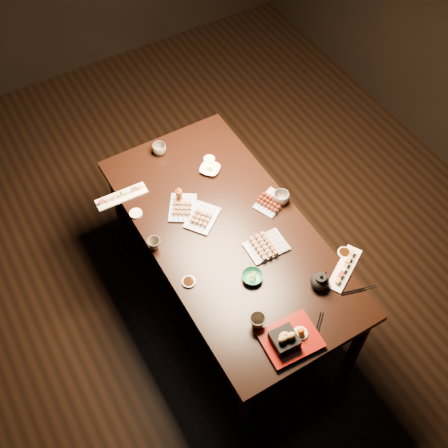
{
  "coord_description": "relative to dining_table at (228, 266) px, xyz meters",
  "views": [
    {
      "loc": [
        -1.18,
        -1.94,
        3.44
      ],
      "look_at": [
        -0.19,
        -0.27,
        0.77
      ],
      "focal_mm": 45.0,
      "sensor_mm": 36.0,
      "label": 1
    }
  ],
  "objects": [
    {
      "name": "ground",
      "position": [
        0.19,
        0.32,
        -0.38
      ],
      "size": [
        5.0,
        5.0,
        0.0
      ],
      "primitive_type": "plane",
      "color": "black",
      "rests_on": "ground"
    },
    {
      "name": "dining_table",
      "position": [
        0.0,
        0.0,
        0.0
      ],
      "size": [
        1.33,
        1.97,
        0.75
      ],
      "primitive_type": "cube",
      "rotation": [
        0.0,
        0.0,
        0.26
      ],
      "color": "black",
      "rests_on": "ground"
    },
    {
      "name": "sushi_platter_near",
      "position": [
        0.43,
        -0.55,
        0.39
      ],
      "size": [
        0.32,
        0.23,
        0.04
      ],
      "primitive_type": null,
      "rotation": [
        0.0,
        0.0,
        0.52
      ],
      "color": "white",
      "rests_on": "dining_table"
    },
    {
      "name": "sushi_platter_far",
      "position": [
        -0.43,
        0.56,
        0.39
      ],
      "size": [
        0.32,
        0.1,
        0.04
      ],
      "primitive_type": null,
      "rotation": [
        0.0,
        0.0,
        3.1
      ],
      "color": "white",
      "rests_on": "dining_table"
    },
    {
      "name": "yakitori_plate_center",
      "position": [
        -0.08,
        0.16,
        0.4
      ],
      "size": [
        0.27,
        0.25,
        0.06
      ],
      "primitive_type": null,
      "rotation": [
        0.0,
        0.0,
        0.64
      ],
      "color": "#828EB6",
      "rests_on": "dining_table"
    },
    {
      "name": "yakitori_plate_right",
      "position": [
        0.13,
        -0.2,
        0.4
      ],
      "size": [
        0.24,
        0.17,
        0.06
      ],
      "primitive_type": null,
      "rotation": [
        0.0,
        0.0,
        -0.03
      ],
      "color": "#828EB6",
      "rests_on": "dining_table"
    },
    {
      "name": "yakitori_plate_left",
      "position": [
        -0.15,
        0.29,
        0.4
      ],
      "size": [
        0.25,
        0.27,
        0.06
      ],
      "primitive_type": null,
      "rotation": [
        0.0,
        0.0,
        1.0
      ],
      "color": "#828EB6",
      "rests_on": "dining_table"
    },
    {
      "name": "tsukune_plate",
      "position": [
        0.33,
        0.05,
        0.4
      ],
      "size": [
        0.24,
        0.21,
        0.05
      ],
      "primitive_type": null,
      "rotation": [
        0.0,
        0.0,
        0.4
      ],
      "color": "#828EB6",
      "rests_on": "dining_table"
    },
    {
      "name": "edamame_bowl_green",
      "position": [
        -0.05,
        -0.34,
        0.39
      ],
      "size": [
        0.17,
        0.17,
        0.04
      ],
      "primitive_type": "imported",
      "rotation": [
        0.0,
        0.0,
        0.62
      ],
      "color": "#297E63",
      "rests_on": "dining_table"
    },
    {
      "name": "edamame_bowl_cream",
      "position": [
        0.14,
        0.47,
        0.39
      ],
      "size": [
        0.17,
        0.17,
        0.03
      ],
      "primitive_type": "imported",
      "rotation": [
        0.0,
        0.0,
        0.68
      ],
      "color": "#F9F1CB",
      "rests_on": "dining_table"
    },
    {
      "name": "tempura_tray",
      "position": [
        -0.07,
        -0.75,
        0.43
      ],
      "size": [
        0.31,
        0.25,
        0.11
      ],
      "primitive_type": null,
      "rotation": [
        0.0,
        0.0,
        -0.06
      ],
      "color": "black",
      "rests_on": "dining_table"
    },
    {
      "name": "teacup_near_left",
      "position": [
        -0.17,
        -0.59,
        0.41
      ],
      "size": [
        0.1,
        0.1,
        0.08
      ],
      "primitive_type": "imported",
      "rotation": [
        0.0,
        0.0,
        -0.13
      ],
      "color": "brown",
      "rests_on": "dining_table"
    },
    {
      "name": "teacup_mid_right",
      "position": [
        0.39,
        0.03,
        0.41
      ],
      "size": [
        0.14,
        0.14,
        0.08
      ],
      "primitive_type": "imported",
      "rotation": [
        0.0,
        0.0,
        0.6
      ],
      "color": "brown",
      "rests_on": "dining_table"
    },
    {
      "name": "teacup_far_left",
      "position": [
        -0.42,
        0.12,
        0.41
      ],
      "size": [
        0.1,
        0.1,
        0.07
      ],
      "primitive_type": "imported",
      "rotation": [
        0.0,
        0.0,
        0.32
      ],
      "color": "brown",
      "rests_on": "dining_table"
    },
    {
      "name": "teacup_far_right",
      "position": [
        -0.06,
        0.77,
        0.41
      ],
      "size": [
        0.1,
        0.1,
        0.07
      ],
      "primitive_type": "imported",
      "rotation": [
        0.0,
        0.0,
        -0.05
      ],
      "color": "brown",
      "rests_on": "dining_table"
    },
    {
      "name": "teapot",
      "position": [
        0.25,
        -0.56,
        0.43
      ],
      "size": [
        0.16,
        0.16,
        0.1
      ],
      "primitive_type": null,
      "rotation": [
        0.0,
        0.0,
        0.44
      ],
      "color": "black",
      "rests_on": "dining_table"
    },
    {
      "name": "condiment_bottle",
      "position": [
        -0.14,
        0.35,
        0.44
      ],
      "size": [
        0.06,
        0.06,
        0.13
      ],
      "primitive_type": "cylinder",
      "rotation": [
        0.0,
        0.0,
        0.6
      ],
      "color": "maroon",
      "rests_on": "dining_table"
    },
    {
      "name": "sauce_dish_west",
      "position": [
        -0.36,
        -0.18,
        0.38
      ],
      "size": [
        0.1,
        0.1,
        0.01
      ],
      "primitive_type": "cylinder",
      "rotation": [
        0.0,
        0.0,
        0.44
      ],
      "color": "white",
      "rests_on": "dining_table"
    },
    {
      "name": "sauce_dish_east",
      "position": [
        0.19,
        0.55,
        0.38
      ],
      "size": [
        0.07,
        0.07,
        0.01
      ],
      "primitive_type": "cylinder",
      "rotation": [
        0.0,
        0.0,
        0.03
      ],
      "color": "white",
      "rests_on": "dining_table"
    },
    {
      "name": "sauce_dish_se",
      "position": [
        0.49,
        -0.46,
        0.38
      ],
      "size": [
        0.1,
        0.1,
        0.01
      ],
      "primitive_type": "cylinder",
      "rotation": [
        0.0,
        0.0,
        0.31
      ],
      "color": "white",
      "rests_on": "dining_table"
    },
    {
      "name": "sauce_dish_nw",
      "position": [
        -0.41,
        0.39,
        0.38
      ],
      "size": [
        0.09,
        0.09,
        0.01
      ],
      "primitive_type": "cylinder",
      "rotation": [
        0.0,
        0.0,
        0.22
      ],
      "color": "white",
      "rests_on": "dining_table"
    },
    {
      "name": "chopsticks_near",
      "position": [
        0.08,
        -0.78,
        0.38
      ],
      "size": [
        0.19,
        0.16,
        0.01
      ],
      "primitive_type": null,
      "rotation": [
        0.0,
        0.0,
        0.71
      ],
      "color": "black",
      "rests_on": "dining_table"
    },
    {
      "name": "chopsticks_se",
      "position": [
        0.41,
        -0.7,
        0.38
      ],
      "size": [
        0.21,
        0.08,
        0.01
      ],
      "primitive_type": null,
      "rotation": [
        0.0,
        0.0,
        -0.29
      ],
      "color": "black",
      "rests_on": "dining_table"
    }
  ]
}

